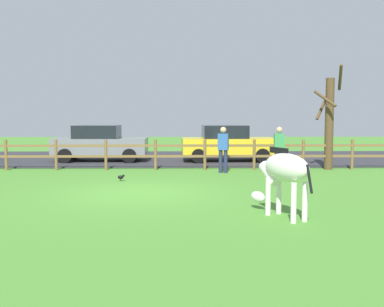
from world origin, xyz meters
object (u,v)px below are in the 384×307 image
at_px(bare_tree, 329,121).
at_px(visitor_right_of_tree, 279,147).
at_px(zebra, 284,172).
at_px(parked_car_yellow, 227,143).
at_px(parked_car_grey, 100,143).
at_px(crow_on_grass, 121,177).
at_px(visitor_left_of_tree, 223,147).

height_order(bare_tree, visitor_right_of_tree, bare_tree).
xyz_separation_m(zebra, parked_car_yellow, (-0.14, 10.72, -0.08)).
height_order(parked_car_grey, parked_car_yellow, same).
bearing_deg(crow_on_grass, bare_tree, 21.35).
bearing_deg(zebra, visitor_right_of_tree, 78.99).
distance_m(parked_car_yellow, visitor_left_of_tree, 3.67).
distance_m(bare_tree, crow_on_grass, 8.17).
bearing_deg(parked_car_yellow, crow_on_grass, -124.43).
height_order(zebra, crow_on_grass, zebra).
distance_m(parked_car_yellow, visitor_right_of_tree, 3.87).
bearing_deg(parked_car_yellow, zebra, -89.25).
bearing_deg(crow_on_grass, zebra, -51.96).
relative_size(visitor_left_of_tree, visitor_right_of_tree, 1.00).
height_order(bare_tree, parked_car_yellow, bare_tree).
height_order(crow_on_grass, parked_car_yellow, parked_car_yellow).
distance_m(parked_car_grey, parked_car_yellow, 5.56).
bearing_deg(bare_tree, visitor_left_of_tree, -167.13).
bearing_deg(bare_tree, zebra, -113.29).
height_order(bare_tree, zebra, bare_tree).
bearing_deg(crow_on_grass, parked_car_yellow, 55.57).
bearing_deg(visitor_right_of_tree, parked_car_grey, 152.68).
bearing_deg(parked_car_grey, visitor_left_of_tree, -36.48).
bearing_deg(crow_on_grass, visitor_left_of_tree, 30.41).
bearing_deg(bare_tree, parked_car_yellow, 142.90).
height_order(bare_tree, parked_car_grey, bare_tree).
xyz_separation_m(bare_tree, parked_car_yellow, (-3.59, 2.71, -0.99)).
bearing_deg(visitor_right_of_tree, crow_on_grass, -159.00).
relative_size(parked_car_grey, parked_car_yellow, 0.99).
height_order(zebra, visitor_left_of_tree, visitor_left_of_tree).
relative_size(crow_on_grass, visitor_right_of_tree, 0.13).
bearing_deg(parked_car_grey, bare_tree, -17.16).
distance_m(bare_tree, parked_car_grey, 9.62).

